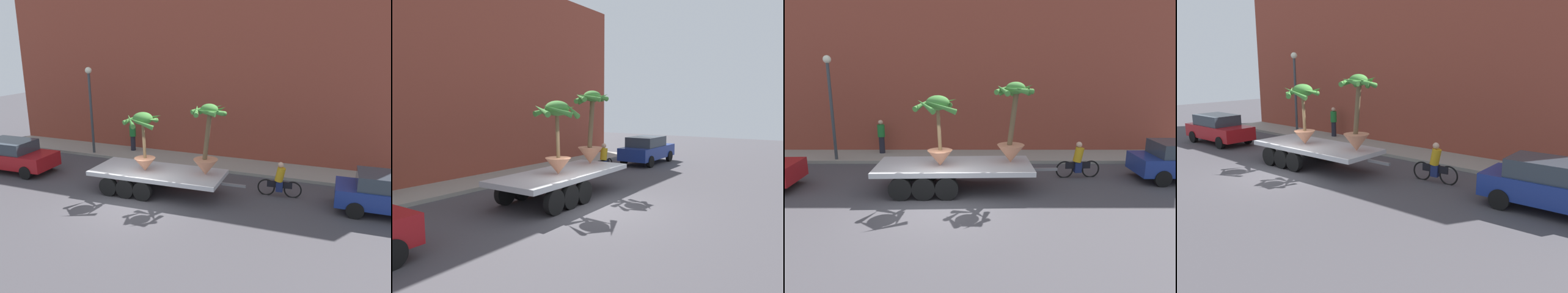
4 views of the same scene
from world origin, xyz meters
TOP-DOWN VIEW (x-y plane):
  - ground_plane at (0.00, 0.00)m, footprint 60.00×60.00m
  - sidewalk at (0.00, 6.10)m, footprint 24.00×2.20m
  - building_facade at (0.00, 7.80)m, footprint 24.00×1.20m
  - flatbed_trailer at (0.14, 1.58)m, footprint 6.72×2.45m
  - potted_palm_rear at (2.55, 1.83)m, footprint 1.50×1.46m
  - potted_palm_middle at (-0.12, 1.38)m, footprint 1.58×1.60m
  - cyclist at (5.38, 2.99)m, footprint 1.84×0.37m
  - parked_car at (9.63, 2.69)m, footprint 4.25×1.87m

SIDE VIEW (x-z plane):
  - ground_plane at x=0.00m, z-range 0.00..0.00m
  - sidewalk at x=0.00m, z-range 0.00..0.15m
  - cyclist at x=5.38m, z-range -0.10..1.44m
  - flatbed_trailer at x=0.14m, z-range 0.27..1.25m
  - parked_car at x=9.63m, z-range 0.04..1.62m
  - potted_palm_rear at x=2.55m, z-range 0.83..3.81m
  - potted_palm_middle at x=-0.12m, z-range 1.08..3.62m
  - building_facade at x=0.00m, z-range 0.00..9.60m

